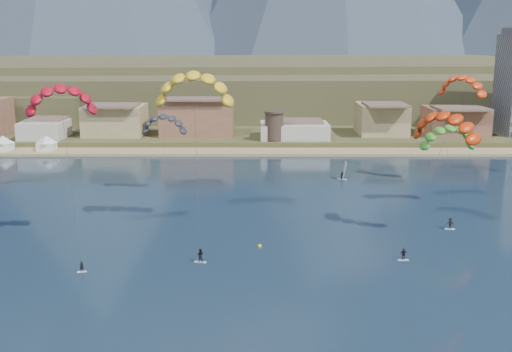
% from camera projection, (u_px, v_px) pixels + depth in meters
% --- Properties ---
extents(ground, '(2400.00, 2400.00, 0.00)m').
position_uv_depth(ground, '(255.00, 331.00, 66.68)').
color(ground, black).
rests_on(ground, ground).
extents(beach, '(2200.00, 12.00, 0.90)m').
position_uv_depth(beach, '(257.00, 152.00, 170.04)').
color(beach, tan).
rests_on(beach, ground).
extents(land, '(2200.00, 900.00, 4.00)m').
position_uv_depth(land, '(258.00, 70.00, 613.04)').
color(land, brown).
rests_on(land, ground).
extents(foothills, '(940.00, 210.00, 18.00)m').
position_uv_depth(foothills, '(305.00, 85.00, 291.43)').
color(foothills, brown).
rests_on(foothills, ground).
extents(town, '(400.00, 24.00, 12.00)m').
position_uv_depth(town, '(123.00, 116.00, 184.07)').
color(town, beige).
rests_on(town, ground).
extents(watchtower, '(5.82, 5.82, 8.60)m').
position_uv_depth(watchtower, '(274.00, 126.00, 176.49)').
color(watchtower, '#47382D').
rests_on(watchtower, ground).
extents(kitesurfer_red, '(11.31, 14.55, 26.24)m').
position_uv_depth(kitesurfer_red, '(61.00, 95.00, 88.56)').
color(kitesurfer_red, silver).
rests_on(kitesurfer_red, ground).
extents(kitesurfer_yellow, '(13.25, 19.42, 28.87)m').
position_uv_depth(kitesurfer_yellow, '(194.00, 84.00, 97.57)').
color(kitesurfer_yellow, silver).
rests_on(kitesurfer_yellow, ground).
extents(kitesurfer_orange, '(14.71, 17.23, 23.00)m').
position_uv_depth(kitesurfer_orange, '(446.00, 122.00, 94.92)').
color(kitesurfer_orange, silver).
rests_on(kitesurfer_orange, ground).
extents(kitesurfer_green, '(10.91, 17.89, 19.33)m').
position_uv_depth(kitesurfer_green, '(448.00, 134.00, 113.57)').
color(kitesurfer_green, silver).
rests_on(kitesurfer_green, ground).
extents(distant_kite_dark, '(9.50, 5.88, 18.02)m').
position_uv_depth(distant_kite_dark, '(164.00, 121.00, 122.60)').
color(distant_kite_dark, '#262626').
rests_on(distant_kite_dark, ground).
extents(distant_kite_orange, '(10.51, 10.12, 24.88)m').
position_uv_depth(distant_kite_orange, '(463.00, 82.00, 129.16)').
color(distant_kite_orange, '#262626').
rests_on(distant_kite_orange, ground).
extents(windsurfer, '(2.52, 2.49, 3.99)m').
position_uv_depth(windsurfer, '(343.00, 174.00, 137.78)').
color(windsurfer, silver).
rests_on(windsurfer, ground).
extents(buoy, '(0.60, 0.60, 0.60)m').
position_uv_depth(buoy, '(260.00, 246.00, 93.50)').
color(buoy, yellow).
rests_on(buoy, ground).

